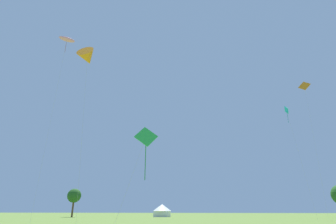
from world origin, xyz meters
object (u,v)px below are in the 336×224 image
at_px(tree_distant_right, 74,196).
at_px(festival_tent_center, 162,210).
at_px(kite_green_diamond, 146,139).
at_px(kite_orange_diamond, 305,87).
at_px(kite_cyan_diamond, 287,113).
at_px(kite_orange_delta, 87,57).
at_px(kite_pink_parafoil, 67,40).

bearing_deg(tree_distant_right, festival_tent_center, 18.17).
bearing_deg(kite_green_diamond, tree_distant_right, 127.77).
xyz_separation_m(kite_green_diamond, kite_orange_diamond, (27.28, 30.75, 18.35)).
height_order(kite_green_diamond, kite_cyan_diamond, kite_cyan_diamond).
relative_size(kite_orange_delta, kite_pink_parafoil, 0.78).
bearing_deg(tree_distant_right, kite_pink_parafoil, -66.61).
distance_m(kite_pink_parafoil, kite_orange_diamond, 49.64).
relative_size(festival_tent_center, tree_distant_right, 0.70).
bearing_deg(kite_green_diamond, festival_tent_center, 100.03).
distance_m(kite_cyan_diamond, tree_distant_right, 54.65).
xyz_separation_m(kite_pink_parafoil, kite_green_diamond, (15.49, -5.55, -18.88)).
xyz_separation_m(kite_green_diamond, kite_cyan_diamond, (21.63, 26.38, 11.11)).
distance_m(kite_orange_delta, kite_pink_parafoil, 11.25).
xyz_separation_m(kite_green_diamond, festival_tent_center, (-8.02, 45.34, -7.04)).
bearing_deg(tree_distant_right, kite_orange_delta, -60.67).
bearing_deg(kite_orange_diamond, kite_orange_delta, -139.88).
relative_size(kite_pink_parafoil, tree_distant_right, 4.10).
bearing_deg(kite_orange_diamond, kite_pink_parafoil, -149.50).
bearing_deg(kite_green_diamond, kite_pink_parafoil, 160.29).
bearing_deg(kite_pink_parafoil, kite_cyan_diamond, 29.31).
bearing_deg(kite_green_diamond, kite_cyan_diamond, 50.66).
bearing_deg(kite_orange_diamond, festival_tent_center, 157.54).
bearing_deg(kite_orange_delta, kite_cyan_diamond, 40.57).
xyz_separation_m(kite_orange_delta, festival_tent_center, (0.47, 44.73, -18.64)).
relative_size(kite_pink_parafoil, festival_tent_center, 5.87).
distance_m(kite_green_diamond, kite_cyan_diamond, 35.88).
bearing_deg(kite_pink_parafoil, tree_distant_right, 113.39).
xyz_separation_m(kite_cyan_diamond, festival_tent_center, (-29.64, 18.95, -18.15)).
xyz_separation_m(kite_cyan_diamond, kite_orange_diamond, (5.65, 4.36, 7.24)).
xyz_separation_m(kite_pink_parafoil, kite_orange_diamond, (42.77, 25.20, -0.53)).
xyz_separation_m(kite_orange_diamond, tree_distant_right, (-56.91, 7.50, -22.04)).
distance_m(kite_pink_parafoil, tree_distant_right, 42.17).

